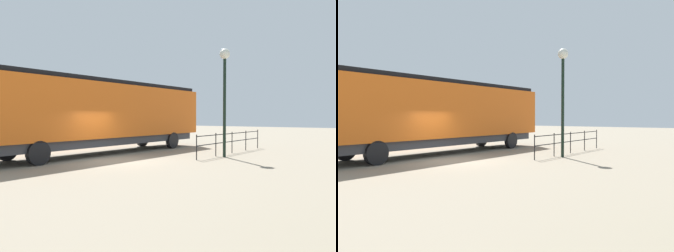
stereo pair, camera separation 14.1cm
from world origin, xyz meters
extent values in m
plane|color=gray|center=(0.00, 0.00, 0.00)|extent=(120.00, 120.00, 0.00)
cube|color=orange|center=(-3.02, 2.04, 2.51)|extent=(2.99, 16.00, 3.01)
cube|color=black|center=(-3.02, 8.87, 2.05)|extent=(2.87, 2.35, 2.11)
cube|color=black|center=(-3.02, 2.04, 4.13)|extent=(2.69, 15.36, 0.24)
cube|color=#38383D|center=(-3.02, 2.04, 0.78)|extent=(2.69, 14.72, 0.45)
cylinder|color=black|center=(-4.36, 7.16, 0.55)|extent=(0.30, 1.10, 1.10)
cylinder|color=black|center=(-1.67, 7.16, 0.55)|extent=(0.30, 1.10, 1.10)
cylinder|color=black|center=(-4.36, -3.08, 0.55)|extent=(0.30, 1.10, 1.10)
cylinder|color=black|center=(-1.67, -3.08, 0.55)|extent=(0.30, 1.10, 1.10)
cylinder|color=black|center=(3.55, 4.64, 2.67)|extent=(0.16, 0.16, 5.33)
sphere|color=silver|center=(3.55, 4.64, 5.50)|extent=(0.56, 0.56, 0.56)
cube|color=black|center=(3.00, 6.72, 1.17)|extent=(0.04, 8.07, 0.04)
cube|color=black|center=(3.00, 6.72, 0.70)|extent=(0.04, 8.07, 0.04)
cylinder|color=black|center=(3.00, 2.69, 0.64)|extent=(0.05, 0.05, 1.27)
cylinder|color=black|center=(3.00, 4.70, 0.64)|extent=(0.05, 0.05, 1.27)
cylinder|color=black|center=(3.00, 6.72, 0.64)|extent=(0.05, 0.05, 1.27)
cylinder|color=black|center=(3.00, 8.74, 0.64)|extent=(0.05, 0.05, 1.27)
cylinder|color=black|center=(3.00, 10.75, 0.64)|extent=(0.05, 0.05, 1.27)
camera|label=1|loc=(11.85, -11.85, 2.15)|focal=36.53mm
camera|label=2|loc=(11.96, -11.76, 2.15)|focal=36.53mm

